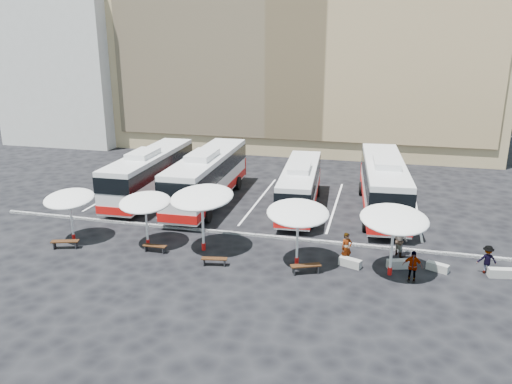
% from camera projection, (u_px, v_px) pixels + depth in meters
% --- Properties ---
extents(ground, '(120.00, 120.00, 0.00)m').
position_uv_depth(ground, '(230.00, 237.00, 32.16)').
color(ground, black).
rests_on(ground, ground).
extents(sandstone_building, '(42.00, 18.25, 29.60)m').
position_uv_depth(sandstone_building, '(309.00, 35.00, 57.94)').
color(sandstone_building, tan).
rests_on(sandstone_building, ground).
extents(apartment_block, '(14.00, 14.00, 18.00)m').
position_uv_depth(apartment_block, '(80.00, 66.00, 62.03)').
color(apartment_block, beige).
rests_on(apartment_block, ground).
extents(curb_divider, '(34.00, 0.25, 0.15)m').
position_uv_depth(curb_divider, '(232.00, 233.00, 32.60)').
color(curb_divider, black).
rests_on(curb_divider, ground).
extents(bay_lines, '(24.15, 12.00, 0.01)m').
position_uv_depth(bay_lines, '(259.00, 199.00, 39.57)').
color(bay_lines, white).
rests_on(bay_lines, ground).
extents(bus_0, '(3.18, 12.63, 3.99)m').
position_uv_depth(bus_0, '(150.00, 172.00, 39.72)').
color(bus_0, silver).
rests_on(bus_0, ground).
extents(bus_1, '(3.35, 13.31, 4.20)m').
position_uv_depth(bus_1, '(208.00, 175.00, 38.37)').
color(bus_1, silver).
rests_on(bus_1, ground).
extents(bus_2, '(3.23, 11.43, 3.58)m').
position_uv_depth(bus_2, '(300.00, 185.00, 36.91)').
color(bus_2, silver).
rests_on(bus_2, ground).
extents(bus_3, '(3.85, 13.32, 4.17)m').
position_uv_depth(bus_3, '(383.00, 183.00, 36.35)').
color(bus_3, silver).
rests_on(bus_3, ground).
extents(sunshade_0, '(3.48, 3.51, 3.21)m').
position_uv_depth(sunshade_0, '(69.00, 199.00, 30.89)').
color(sunshade_0, silver).
rests_on(sunshade_0, ground).
extents(sunshade_1, '(3.54, 3.58, 3.27)m').
position_uv_depth(sunshade_1, '(145.00, 203.00, 30.04)').
color(sunshade_1, silver).
rests_on(sunshade_1, ground).
extents(sunshade_2, '(4.66, 4.69, 3.92)m').
position_uv_depth(sunshade_2, '(202.00, 198.00, 29.17)').
color(sunshade_2, silver).
rests_on(sunshade_2, ground).
extents(sunshade_3, '(4.38, 4.41, 3.62)m').
position_uv_depth(sunshade_3, '(298.00, 213.00, 27.33)').
color(sunshade_3, silver).
rests_on(sunshade_3, ground).
extents(sunshade_4, '(4.46, 4.50, 3.75)m').
position_uv_depth(sunshade_4, '(394.00, 219.00, 26.07)').
color(sunshade_4, silver).
rests_on(sunshade_4, ground).
extents(wood_bench_0, '(1.68, 0.91, 0.50)m').
position_uv_depth(wood_bench_0, '(65.00, 243.00, 30.27)').
color(wood_bench_0, black).
rests_on(wood_bench_0, ground).
extents(wood_bench_1, '(1.43, 0.39, 0.44)m').
position_uv_depth(wood_bench_1, '(155.00, 247.00, 29.75)').
color(wood_bench_1, black).
rests_on(wood_bench_1, ground).
extents(wood_bench_2, '(1.50, 0.64, 0.44)m').
position_uv_depth(wood_bench_2, '(214.00, 260.00, 28.00)').
color(wood_bench_2, black).
rests_on(wood_bench_2, ground).
extents(wood_bench_3, '(1.69, 1.07, 0.51)m').
position_uv_depth(wood_bench_3, '(306.00, 267.00, 27.03)').
color(wood_bench_3, black).
rests_on(wood_bench_3, ground).
extents(conc_bench_0, '(1.33, 0.85, 0.47)m').
position_uv_depth(conc_bench_0, '(350.00, 263.00, 27.90)').
color(conc_bench_0, gray).
rests_on(conc_bench_0, ground).
extents(conc_bench_1, '(1.35, 0.79, 0.48)m').
position_uv_depth(conc_bench_1, '(399.00, 264.00, 27.72)').
color(conc_bench_1, gray).
rests_on(conc_bench_1, ground).
extents(conc_bench_2, '(1.24, 0.84, 0.44)m').
position_uv_depth(conc_bench_2, '(438.00, 267.00, 27.37)').
color(conc_bench_2, gray).
rests_on(conc_bench_2, ground).
extents(conc_bench_3, '(1.35, 0.64, 0.48)m').
position_uv_depth(conc_bench_3, '(501.00, 273.00, 26.66)').
color(conc_bench_3, gray).
rests_on(conc_bench_3, ground).
extents(passenger_0, '(0.79, 0.72, 1.81)m').
position_uv_depth(passenger_0, '(347.00, 248.00, 28.16)').
color(passenger_0, black).
rests_on(passenger_0, ground).
extents(passenger_1, '(1.15, 1.18, 1.92)m').
position_uv_depth(passenger_1, '(401.00, 240.00, 29.12)').
color(passenger_1, black).
rests_on(passenger_1, ground).
extents(passenger_2, '(1.05, 0.52, 1.73)m').
position_uv_depth(passenger_2, '(412.00, 266.00, 26.00)').
color(passenger_2, black).
rests_on(passenger_2, ground).
extents(passenger_3, '(1.10, 0.72, 1.60)m').
position_uv_depth(passenger_3, '(487.00, 259.00, 26.98)').
color(passenger_3, black).
rests_on(passenger_3, ground).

